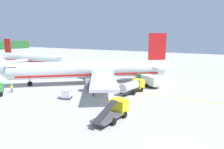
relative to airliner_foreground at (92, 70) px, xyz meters
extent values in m
cylinder|color=silver|center=(-0.36, 0.44, 0.11)|extent=(25.81, 30.21, 3.80)
cone|color=silver|center=(-12.56, 15.27, 0.11)|extent=(4.31, 4.15, 3.61)
cone|color=silver|center=(12.09, -14.70, 0.51)|extent=(4.53, 4.52, 3.23)
cube|color=#192333|center=(-11.16, 13.57, 0.96)|extent=(4.02, 3.91, 0.60)
cube|color=silver|center=(-6.15, -6.91, -0.56)|extent=(16.00, 12.82, 0.50)
cylinder|color=slate|center=(-5.18, -3.78, -1.76)|extent=(3.73, 3.87, 2.20)
cube|color=silver|center=(7.97, 4.70, -0.56)|extent=(14.65, 14.77, 0.50)
cylinder|color=slate|center=(4.71, 4.35, -1.76)|extent=(3.73, 3.87, 2.20)
cube|color=red|center=(10.12, -12.30, 5.26)|extent=(3.07, 3.63, 6.50)
cube|color=silver|center=(10.12, -12.30, 0.51)|extent=(10.06, 9.08, 0.24)
cube|color=red|center=(-0.36, 0.44, -0.94)|extent=(23.37, 27.31, 0.36)
cylinder|color=black|center=(-9.05, 11.00, -2.84)|extent=(0.97, 1.07, 1.10)
cylinder|color=gray|center=(-9.05, 11.00, -2.04)|extent=(0.20, 0.20, 0.50)
cylinder|color=black|center=(-1.42, -2.37, -2.84)|extent=(0.97, 1.07, 1.10)
cylinder|color=gray|center=(-1.42, -2.37, -2.04)|extent=(0.20, 0.20, 0.50)
cylinder|color=black|center=(2.60, 0.93, -2.84)|extent=(0.97, 1.07, 1.10)
cylinder|color=gray|center=(2.60, 0.93, -2.04)|extent=(0.20, 0.20, 0.50)
cylinder|color=white|center=(12.08, 36.28, -0.41)|extent=(4.11, 30.77, 3.24)
cone|color=white|center=(12.54, 19.92, -0.41)|extent=(3.13, 2.13, 3.08)
cone|color=white|center=(11.60, 52.98, -0.07)|extent=(2.83, 2.81, 2.75)
cube|color=#192333|center=(12.49, 21.80, 0.32)|extent=(2.81, 2.12, 0.51)
cube|color=white|center=(19.82, 38.21, -0.97)|extent=(13.91, 5.12, 0.43)
cylinder|color=slate|center=(17.53, 36.61, -2.00)|extent=(1.95, 2.78, 1.88)
cube|color=white|center=(4.24, 37.76, -0.97)|extent=(14.06, 5.87, 0.43)
cylinder|color=slate|center=(6.62, 36.30, -2.00)|extent=(1.95, 2.78, 1.88)
cube|color=red|center=(11.68, 50.34, 3.98)|extent=(0.41, 3.76, 5.54)
cube|color=white|center=(11.68, 50.34, -0.07)|extent=(8.94, 2.98, 0.20)
cube|color=red|center=(12.08, 36.28, -1.30)|extent=(3.86, 27.70, 0.31)
cylinder|color=black|center=(12.41, 24.62, -2.92)|extent=(0.32, 0.95, 0.94)
cylinder|color=gray|center=(12.41, 24.62, -2.24)|extent=(0.17, 0.17, 0.43)
cylinder|color=black|center=(14.26, 37.62, -2.92)|extent=(0.32, 0.95, 0.94)
cylinder|color=gray|center=(14.26, 37.62, -2.24)|extent=(0.17, 0.17, 0.43)
cylinder|color=black|center=(9.83, 37.50, -2.92)|extent=(0.32, 0.95, 0.94)
cylinder|color=gray|center=(9.83, 37.50, -2.24)|extent=(0.17, 0.17, 0.43)
cylinder|color=black|center=(-17.00, 9.01, -2.94)|extent=(0.91, 0.72, 0.90)
cube|color=#338C3F|center=(5.59, -10.42, -1.89)|extent=(2.82, 2.70, 1.80)
cube|color=#192333|center=(6.05, -9.70, -1.53)|extent=(1.60, 1.06, 0.94)
cube|color=white|center=(3.87, -13.12, -1.83)|extent=(4.34, 5.08, 1.91)
cube|color=#262628|center=(4.35, -12.36, -2.87)|extent=(4.75, 6.24, 0.16)
cylinder|color=black|center=(4.50, -10.08, -2.94)|extent=(0.72, 0.91, 0.90)
cylinder|color=black|center=(6.36, -11.26, -2.94)|extent=(0.72, 0.91, 0.90)
cylinder|color=black|center=(2.94, -12.53, -2.94)|extent=(0.72, 0.91, 0.90)
cylinder|color=black|center=(4.79, -13.71, -2.94)|extent=(0.72, 0.91, 0.90)
cube|color=yellow|center=(-0.38, -11.75, -1.89)|extent=(2.15, 2.47, 1.80)
cube|color=#192333|center=(0.46, -11.90, -1.53)|extent=(0.39, 1.83, 0.94)
cylinder|color=silver|center=(-3.55, -11.21, -1.89)|extent=(4.64, 2.52, 1.80)
cube|color=#262628|center=(-2.66, -11.36, -2.87)|extent=(6.60, 2.61, 0.16)
cylinder|color=black|center=(-0.49, -10.62, -2.94)|extent=(0.93, 0.43, 0.90)
cylinder|color=black|center=(-0.86, -12.79, -2.94)|extent=(0.93, 0.43, 0.90)
cylinder|color=black|center=(-3.36, -10.13, -2.94)|extent=(0.93, 0.43, 0.90)
cylinder|color=black|center=(-3.74, -12.29, -2.94)|extent=(0.93, 0.43, 0.90)
cube|color=yellow|center=(-14.00, -14.49, -1.89)|extent=(1.97, 2.33, 1.80)
cube|color=#192333|center=(-13.15, -14.55, -1.53)|extent=(0.23, 1.85, 0.94)
cube|color=#4C4C51|center=(-17.02, -14.25, -2.67)|extent=(4.42, 2.53, 0.24)
cube|color=#2D2D33|center=(-17.42, -14.22, -1.69)|extent=(4.45, 1.24, 1.87)
cube|color=#262628|center=(-16.12, -14.32, -2.87)|extent=(6.17, 2.01, 0.16)
cylinder|color=black|center=(-14.21, -13.37, -2.94)|extent=(0.92, 0.35, 0.90)
cylinder|color=black|center=(-14.38, -15.56, -2.94)|extent=(0.92, 0.35, 0.90)
cylinder|color=black|center=(-16.93, -13.15, -2.94)|extent=(0.92, 0.35, 0.90)
cylinder|color=black|center=(-17.10, -15.34, -2.94)|extent=(0.92, 0.35, 0.90)
cube|color=#333338|center=(-11.87, -2.59, -3.24)|extent=(2.22, 2.22, 0.30)
cube|color=silver|center=(-11.87, -2.59, -2.38)|extent=(1.96, 1.96, 1.42)
cube|color=silver|center=(-11.39, -2.38, -1.82)|extent=(1.17, 1.62, 0.55)
cylinder|color=#191E33|center=(-14.20, 9.85, -2.96)|extent=(0.14, 0.14, 0.86)
cylinder|color=#191E33|center=(-14.36, 9.76, -2.96)|extent=(0.14, 0.14, 0.86)
cube|color=#CCE519|center=(-14.28, 9.81, -2.21)|extent=(0.49, 0.41, 0.65)
cube|color=silver|center=(-14.28, 9.81, -2.18)|extent=(0.50, 0.43, 0.06)
sphere|color=tan|center=(-14.28, 9.81, -1.77)|extent=(0.23, 0.23, 0.23)
cylinder|color=#CCE519|center=(-14.05, 9.95, -2.18)|extent=(0.09, 0.09, 0.61)
cylinder|color=#CCE519|center=(-14.51, 9.67, -2.18)|extent=(0.09, 0.09, 0.61)
cylinder|color=#191E33|center=(-8.15, -5.94, -2.99)|extent=(0.14, 0.14, 0.80)
cylinder|color=#191E33|center=(-8.32, -5.97, -2.99)|extent=(0.14, 0.14, 0.80)
cube|color=#CCE519|center=(-8.23, -5.96, -2.29)|extent=(0.47, 0.30, 0.60)
cube|color=silver|center=(-8.23, -5.96, -2.26)|extent=(0.49, 0.31, 0.06)
sphere|color=tan|center=(-8.23, -5.96, -1.88)|extent=(0.22, 0.22, 0.22)
cylinder|color=#CCE519|center=(-7.97, -5.90, -2.26)|extent=(0.09, 0.09, 0.57)
cylinder|color=#CCE519|center=(-8.50, -6.01, -2.26)|extent=(0.09, 0.09, 0.57)
cube|color=yellow|center=(-1.39, -4.56, -3.39)|extent=(0.30, 60.00, 0.01)
camera|label=1|loc=(-37.65, -26.77, 7.76)|focal=31.64mm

